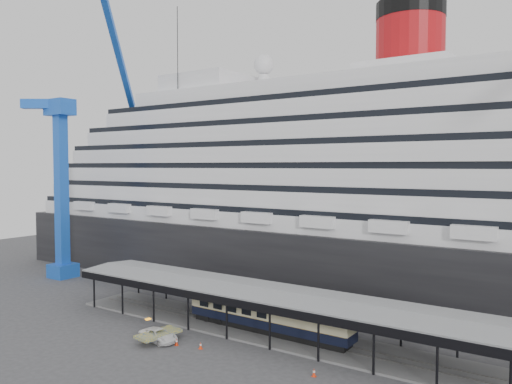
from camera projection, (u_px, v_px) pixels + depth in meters
ground at (243, 347)px, 54.23m from camera, size 200.00×200.00×0.00m
cruise_ship at (358, 174)px, 79.80m from camera, size 130.00×30.00×43.90m
platform_canopy at (268, 314)px, 58.26m from camera, size 56.00×9.18×5.30m
crane_blue at (67, 164)px, 87.06m from camera, size 22.63×19.19×47.60m
port_truck at (158, 335)px, 55.87m from camera, size 5.21×2.88×1.38m
pullman_carriage at (268, 312)px, 58.21m from camera, size 21.39×3.17×20.95m
traffic_cone_left at (177, 342)px, 54.62m from camera, size 0.49×0.49×0.76m
traffic_cone_mid at (201, 345)px, 53.55m from camera, size 0.47×0.47×0.74m
traffic_cone_right at (314, 373)px, 46.52m from camera, size 0.39×0.39×0.76m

